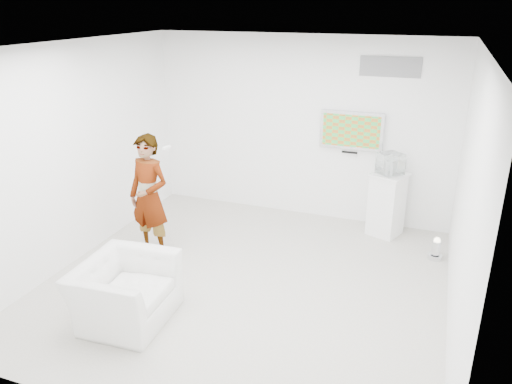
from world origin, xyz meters
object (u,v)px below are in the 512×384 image
floor_uplight (436,249)px  armchair (125,291)px  tv (352,130)px  person (149,197)px  pedestal (386,204)px

floor_uplight → armchair: bearing=-140.3°
tv → person: 3.31m
armchair → tv: bearing=-29.7°
person → tv: bearing=51.9°
armchair → floor_uplight: 4.32m
pedestal → floor_uplight: bearing=-37.0°
tv → pedestal: bearing=-25.1°
tv → person: bearing=-137.9°
tv → pedestal: 1.28m
pedestal → person: bearing=-148.9°
armchair → floor_uplight: size_ratio=3.48×
person → armchair: bearing=-59.7°
person → armchair: 1.68m
pedestal → floor_uplight: (0.79, -0.60, -0.35)m
person → pedestal: 3.62m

